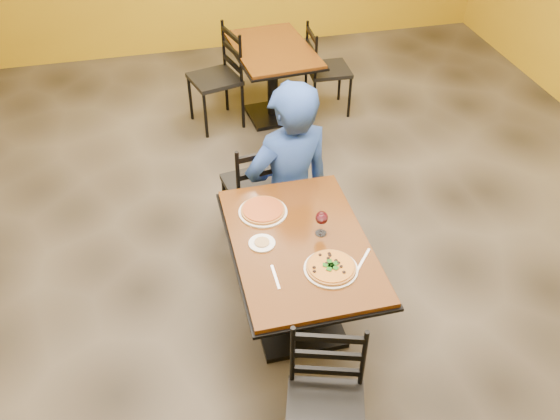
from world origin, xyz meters
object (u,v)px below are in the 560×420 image
object	(u,v)px
pizza_main	(331,267)
chair_second_right	(328,70)
chair_second_left	(215,80)
wine_glass	(321,222)
plate_far	(263,212)
plate_main	(331,269)
chair_main_near	(325,413)
diner	(289,171)
chair_main_far	(256,186)
table_main	(299,265)
table_second	(273,67)
side_plate	(262,243)
pizza_far	(263,210)

from	to	relation	value
pizza_main	chair_second_right	bearing A→B (deg)	72.88
chair_second_left	chair_second_right	distance (m)	1.15
wine_glass	plate_far	bearing A→B (deg)	137.36
plate_main	plate_far	size ratio (longest dim) A/B	1.00
chair_main_near	wine_glass	xyz separation A→B (m)	(0.26, 0.99, 0.40)
diner	wine_glass	size ratio (longest dim) A/B	7.75
plate_main	plate_far	xyz separation A→B (m)	(-0.27, 0.59, 0.00)
diner	wine_glass	world-z (taller)	diner
chair_second_right	pizza_main	size ratio (longest dim) A/B	3.16
plate_far	wine_glass	world-z (taller)	wine_glass
chair_main_near	chair_main_far	world-z (taller)	chair_main_far
table_main	chair_main_near	bearing A→B (deg)	-96.89
diner	chair_second_right	bearing A→B (deg)	-127.64
table_second	plate_far	xyz separation A→B (m)	(-0.61, -2.38, 0.21)
diner	chair_main_near	bearing A→B (deg)	69.24
table_second	plate_far	bearing A→B (deg)	-104.31
table_second	plate_main	xyz separation A→B (m)	(-0.34, -2.97, 0.21)
plate_far	side_plate	xyz separation A→B (m)	(-0.07, -0.28, 0.00)
plate_far	wine_glass	xyz separation A→B (m)	(0.30, -0.28, 0.08)
pizza_main	plate_far	size ratio (longest dim) A/B	0.92
chair_main_near	side_plate	bearing A→B (deg)	113.92
chair_second_right	plate_far	bearing A→B (deg)	155.69
chair_main_near	diner	distance (m)	1.78
chair_main_near	pizza_far	xyz separation A→B (m)	(-0.04, 1.27, 0.33)
chair_main_near	pizza_main	size ratio (longest dim) A/B	3.10
chair_second_right	chair_main_near	bearing A→B (deg)	164.75
plate_far	chair_second_left	bearing A→B (deg)	89.17
wine_glass	plate_main	bearing A→B (deg)	-96.07
chair_second_left	pizza_main	distance (m)	3.00
diner	chair_main_far	bearing A→B (deg)	-50.43
chair_main_far	chair_second_right	size ratio (longest dim) A/B	1.06
chair_second_right	table_main	bearing A→B (deg)	161.31
side_plate	pizza_far	bearing A→B (deg)	76.60
chair_second_right	side_plate	xyz separation A→B (m)	(-1.25, -2.67, 0.31)
table_second	wine_glass	xyz separation A→B (m)	(-0.31, -2.66, 0.29)
chair_main_near	chair_second_right	xyz separation A→B (m)	(1.14, 3.65, 0.01)
diner	side_plate	xyz separation A→B (m)	(-0.36, -0.76, 0.06)
plate_main	table_second	bearing A→B (deg)	83.45
chair_second_right	plate_far	world-z (taller)	chair_second_right
side_plate	wine_glass	distance (m)	0.38
table_main	diner	size ratio (longest dim) A/B	0.88
chair_main_far	plate_far	xyz separation A→B (m)	(-0.08, -0.64, 0.28)
chair_main_far	wine_glass	xyz separation A→B (m)	(0.22, -0.91, 0.36)
plate_main	plate_far	world-z (taller)	same
chair_second_left	chair_main_near	bearing A→B (deg)	-14.48
plate_main	chair_main_near	bearing A→B (deg)	-108.16
side_plate	table_second	bearing A→B (deg)	75.78
table_second	plate_main	world-z (taller)	plate_main
chair_second_left	wine_glass	size ratio (longest dim) A/B	5.36
chair_second_left	diner	distance (m)	1.94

